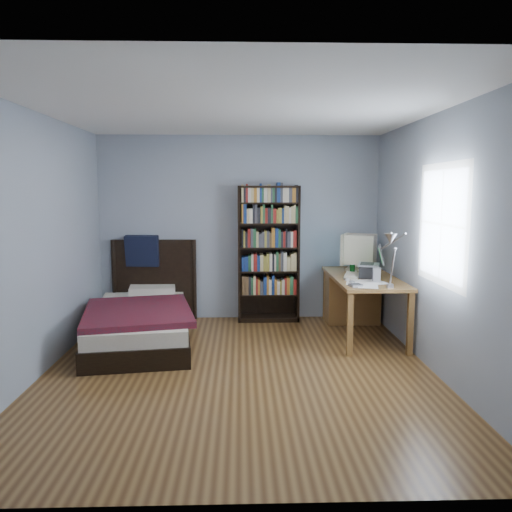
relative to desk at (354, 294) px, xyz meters
name	(u,v)px	position (x,y,z in m)	size (l,w,h in m)	color
room	(242,244)	(-1.48, -1.65, 0.84)	(4.20, 4.24, 2.50)	#533318
desk	(354,294)	(0.00, 0.00, 0.00)	(0.75, 1.64, 0.73)	brown
crt_monitor	(358,250)	(0.04, 0.03, 0.58)	(0.55, 0.50, 0.48)	beige
laptop	(370,268)	(0.06, -0.53, 0.42)	(0.40, 0.38, 0.39)	#2D2D30
desk_lamp	(391,245)	(-0.01, -1.55, 0.82)	(0.24, 0.53, 0.63)	#99999E
keyboard	(352,275)	(-0.14, -0.47, 0.33)	(0.16, 0.41, 0.03)	beige
speaker	(377,275)	(0.05, -0.85, 0.40)	(0.08, 0.08, 0.17)	gray
soda_can	(352,269)	(-0.09, -0.25, 0.37)	(0.06, 0.06, 0.12)	#083A17
mouse	(355,271)	(-0.04, -0.17, 0.33)	(0.06, 0.11, 0.04)	silver
phone_silver	(346,279)	(-0.26, -0.71, 0.32)	(0.05, 0.10, 0.02)	#B7B8BC
phone_grey	(352,282)	(-0.23, -0.89, 0.32)	(0.04, 0.09, 0.02)	gray
external_drive	(355,286)	(-0.25, -1.10, 0.33)	(0.12, 0.12, 0.03)	gray
bookshelf	(268,254)	(-1.11, 0.29, 0.50)	(0.82, 0.30, 1.83)	black
bed	(142,318)	(-2.67, -0.52, -0.17)	(1.43, 2.31, 1.16)	black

